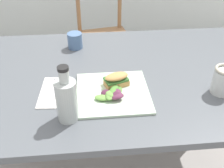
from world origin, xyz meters
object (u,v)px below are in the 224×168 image
Objects in this scene: sandwich_half_front at (116,79)px; cup_extra_side at (75,41)px; plate_lunch at (113,93)px; dining_table at (122,93)px; bottle_cold_brew at (67,102)px; chair_wooden_far at (104,36)px; fork_on_napkin at (55,89)px; mason_jar_iced_tea at (223,82)px.

cup_extra_side reaches higher than sandwich_half_front.
plate_lunch is 3.61× the size of cup_extra_side.
dining_table is 0.20m from plate_lunch.
bottle_cold_brew is (-0.23, -0.28, 0.19)m from dining_table.
dining_table is 1.64× the size of chair_wooden_far.
sandwich_half_front reaches higher than fork_on_napkin.
fork_on_napkin is (-0.29, -0.10, 0.12)m from dining_table.
cup_extra_side reaches higher than fork_on_napkin.
mason_jar_iced_tea is (0.44, -0.03, 0.05)m from plate_lunch.
chair_wooden_far reaches higher than fork_on_napkin.
plate_lunch is at bearing 36.68° from bottle_cold_brew.
dining_table is 0.45m from mason_jar_iced_tea.
fork_on_napkin is 0.38m from cup_extra_side.
fork_on_napkin is at bearing -102.51° from cup_extra_side.
bottle_cold_brew is at bearing -99.47° from chair_wooden_far.
mason_jar_iced_tea is (0.61, 0.10, -0.02)m from bottle_cold_brew.
cup_extra_side is at bearing 115.24° from sandwich_half_front.
dining_table is 7.68× the size of fork_on_napkin.
chair_wooden_far reaches higher than dining_table.
dining_table is at bearing 155.01° from mason_jar_iced_tea.
dining_table is 12.81× the size of sandwich_half_front.
dining_table is 0.33m from fork_on_napkin.
cup_extra_side is at bearing 128.58° from dining_table.
dining_table is 12.42× the size of mason_jar_iced_tea.
mason_jar_iced_tea is at bearing -10.07° from sandwich_half_front.
mason_jar_iced_tea is at bearing -71.29° from chair_wooden_far.
mason_jar_iced_tea is 1.43× the size of cup_extra_side.
sandwich_half_front is 0.26m from bottle_cold_brew.
fork_on_napkin is at bearing 109.60° from bottle_cold_brew.
chair_wooden_far is 10.83× the size of cup_extra_side.
bottle_cold_brew reaches higher than plate_lunch.
bottle_cold_brew is (-0.19, -0.17, 0.04)m from sandwich_half_front.
mason_jar_iced_tea is (0.68, -0.08, 0.05)m from fork_on_napkin.
chair_wooden_far reaches higher than mason_jar_iced_tea.
cup_extra_side is (-0.20, -0.73, 0.33)m from chair_wooden_far.
dining_table is at bearing 69.37° from sandwich_half_front.
chair_wooden_far is 1.29m from mason_jar_iced_tea.
mason_jar_iced_tea reaches higher than sandwich_half_front.
dining_table is 0.41m from bottle_cold_brew.
plate_lunch is at bearing -91.96° from chair_wooden_far.
chair_wooden_far is at bearing 108.71° from mason_jar_iced_tea.
bottle_cold_brew is at bearing -70.40° from fork_on_napkin.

